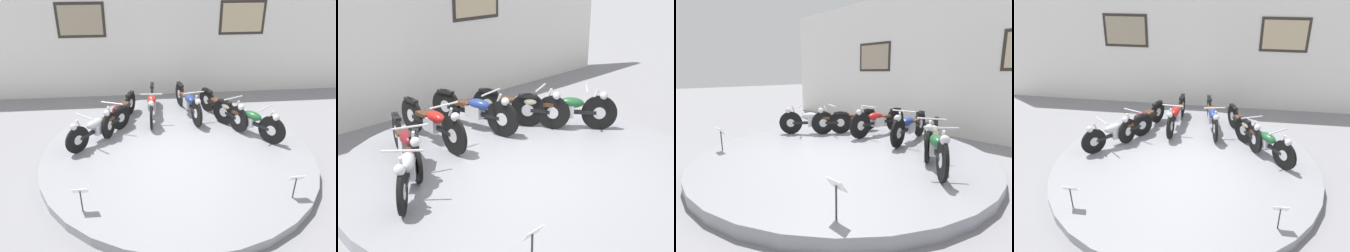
% 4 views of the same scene
% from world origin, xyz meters
% --- Properties ---
extents(ground_plane, '(60.00, 60.00, 0.00)m').
position_xyz_m(ground_plane, '(0.00, 0.00, 0.00)').
color(ground_plane, gray).
extents(display_platform, '(5.94, 5.94, 0.20)m').
position_xyz_m(display_platform, '(0.00, 0.00, 0.10)').
color(display_platform, gray).
rests_on(display_platform, ground_plane).
extents(back_wall, '(14.00, 0.22, 4.33)m').
position_xyz_m(back_wall, '(0.00, 3.87, 2.17)').
color(back_wall, white).
rests_on(back_wall, ground_plane).
extents(motorcycle_silver, '(1.34, 1.51, 0.78)m').
position_xyz_m(motorcycle_silver, '(-1.76, 0.54, 0.58)').
color(motorcycle_silver, black).
rests_on(motorcycle_silver, display_platform).
extents(motorcycle_maroon, '(0.80, 1.86, 0.79)m').
position_xyz_m(motorcycle_maroon, '(-1.32, 1.27, 0.58)').
color(motorcycle_maroon, black).
rests_on(motorcycle_maroon, display_platform).
extents(motorcycle_red, '(0.54, 2.02, 0.81)m').
position_xyz_m(motorcycle_red, '(-0.48, 1.70, 0.60)').
color(motorcycle_red, black).
rests_on(motorcycle_red, display_platform).
extents(motorcycle_blue, '(0.56, 2.00, 0.81)m').
position_xyz_m(motorcycle_blue, '(0.49, 1.70, 0.60)').
color(motorcycle_blue, black).
rests_on(motorcycle_blue, display_platform).
extents(motorcycle_cream, '(0.82, 1.87, 0.80)m').
position_xyz_m(motorcycle_cream, '(1.32, 1.27, 0.59)').
color(motorcycle_cream, black).
rests_on(motorcycle_cream, display_platform).
extents(motorcycle_green, '(1.29, 1.62, 0.81)m').
position_xyz_m(motorcycle_green, '(1.76, 0.54, 0.60)').
color(motorcycle_green, black).
rests_on(motorcycle_green, display_platform).
extents(info_placard_front_left, '(0.26, 0.11, 0.51)m').
position_xyz_m(info_placard_front_left, '(-1.84, -1.86, 0.57)').
color(info_placard_front_left, '#333338').
rests_on(info_placard_front_left, display_platform).
extents(info_placard_front_centre, '(0.26, 0.11, 0.51)m').
position_xyz_m(info_placard_front_centre, '(1.84, -1.86, 0.57)').
color(info_placard_front_centre, '#333338').
rests_on(info_placard_front_centre, display_platform).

